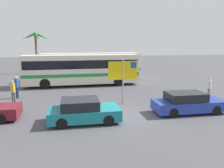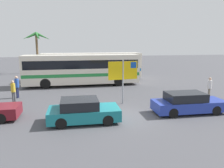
{
  "view_description": "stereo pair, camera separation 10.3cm",
  "coord_description": "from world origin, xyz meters",
  "px_view_note": "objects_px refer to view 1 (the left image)",
  "views": [
    {
      "loc": [
        -3.07,
        -12.52,
        4.4
      ],
      "look_at": [
        0.26,
        3.52,
        1.3
      ],
      "focal_mm": 35.08,
      "sensor_mm": 36.0,
      "label": 1
    },
    {
      "loc": [
        -2.97,
        -12.54,
        4.4
      ],
      "look_at": [
        0.26,
        3.52,
        1.3
      ],
      "focal_mm": 35.08,
      "sensor_mm": 36.0,
      "label": 2
    }
  ],
  "objects_px": {
    "bus_front_coach": "(82,68)",
    "car_blue": "(188,103)",
    "bus_rear_coach": "(91,65)",
    "pedestrian_by_bus": "(17,85)",
    "pedestrian_near_sign": "(13,90)",
    "ferry_sign": "(124,72)",
    "pedestrian_crossing_lot": "(209,86)",
    "car_teal": "(83,111)"
  },
  "relations": [
    {
      "from": "bus_front_coach",
      "to": "car_blue",
      "type": "height_order",
      "value": "bus_front_coach"
    },
    {
      "from": "bus_rear_coach",
      "to": "car_blue",
      "type": "height_order",
      "value": "bus_rear_coach"
    },
    {
      "from": "pedestrian_by_bus",
      "to": "pedestrian_near_sign",
      "type": "bearing_deg",
      "value": -74.3
    },
    {
      "from": "bus_front_coach",
      "to": "pedestrian_near_sign",
      "type": "relative_size",
      "value": 7.01
    },
    {
      "from": "ferry_sign",
      "to": "pedestrian_by_bus",
      "type": "height_order",
      "value": "ferry_sign"
    },
    {
      "from": "pedestrian_by_bus",
      "to": "car_blue",
      "type": "bearing_deg",
      "value": -14.41
    },
    {
      "from": "pedestrian_crossing_lot",
      "to": "pedestrian_near_sign",
      "type": "bearing_deg",
      "value": -139.09
    },
    {
      "from": "car_blue",
      "to": "pedestrian_by_bus",
      "type": "bearing_deg",
      "value": 153.05
    },
    {
      "from": "bus_front_coach",
      "to": "pedestrian_crossing_lot",
      "type": "height_order",
      "value": "bus_front_coach"
    },
    {
      "from": "bus_front_coach",
      "to": "pedestrian_crossing_lot",
      "type": "relative_size",
      "value": 6.83
    },
    {
      "from": "bus_rear_coach",
      "to": "pedestrian_by_bus",
      "type": "relative_size",
      "value": 6.55
    },
    {
      "from": "pedestrian_by_bus",
      "to": "bus_rear_coach",
      "type": "bearing_deg",
      "value": 62.99
    },
    {
      "from": "bus_rear_coach",
      "to": "ferry_sign",
      "type": "relative_size",
      "value": 3.67
    },
    {
      "from": "bus_rear_coach",
      "to": "ferry_sign",
      "type": "bearing_deg",
      "value": -84.53
    },
    {
      "from": "bus_rear_coach",
      "to": "pedestrian_crossing_lot",
      "type": "height_order",
      "value": "bus_rear_coach"
    },
    {
      "from": "pedestrian_near_sign",
      "to": "pedestrian_crossing_lot",
      "type": "height_order",
      "value": "pedestrian_crossing_lot"
    },
    {
      "from": "bus_rear_coach",
      "to": "pedestrian_by_bus",
      "type": "xyz_separation_m",
      "value": [
        -6.89,
        -7.93,
        -0.72
      ]
    },
    {
      "from": "car_blue",
      "to": "pedestrian_crossing_lot",
      "type": "relative_size",
      "value": 2.66
    },
    {
      "from": "car_teal",
      "to": "pedestrian_crossing_lot",
      "type": "bearing_deg",
      "value": 18.85
    },
    {
      "from": "ferry_sign",
      "to": "pedestrian_crossing_lot",
      "type": "bearing_deg",
      "value": -6.57
    },
    {
      "from": "bus_rear_coach",
      "to": "car_teal",
      "type": "relative_size",
      "value": 2.94
    },
    {
      "from": "bus_front_coach",
      "to": "pedestrian_near_sign",
      "type": "xyz_separation_m",
      "value": [
        -5.46,
        -5.93,
        -0.8
      ]
    },
    {
      "from": "car_teal",
      "to": "car_blue",
      "type": "distance_m",
      "value": 6.65
    },
    {
      "from": "bus_front_coach",
      "to": "ferry_sign",
      "type": "height_order",
      "value": "ferry_sign"
    },
    {
      "from": "car_teal",
      "to": "bus_front_coach",
      "type": "bearing_deg",
      "value": 87.59
    },
    {
      "from": "ferry_sign",
      "to": "pedestrian_near_sign",
      "type": "distance_m",
      "value": 8.25
    },
    {
      "from": "bus_rear_coach",
      "to": "car_blue",
      "type": "distance_m",
      "value": 14.88
    },
    {
      "from": "bus_rear_coach",
      "to": "car_teal",
      "type": "distance_m",
      "value": 14.63
    },
    {
      "from": "bus_front_coach",
      "to": "bus_rear_coach",
      "type": "xyz_separation_m",
      "value": [
        1.39,
        3.46,
        0.0
      ]
    },
    {
      "from": "bus_rear_coach",
      "to": "car_blue",
      "type": "bearing_deg",
      "value": -72.1
    },
    {
      "from": "ferry_sign",
      "to": "pedestrian_crossing_lot",
      "type": "distance_m",
      "value": 7.17
    },
    {
      "from": "car_teal",
      "to": "pedestrian_near_sign",
      "type": "distance_m",
      "value": 6.95
    },
    {
      "from": "ferry_sign",
      "to": "pedestrian_near_sign",
      "type": "relative_size",
      "value": 1.91
    },
    {
      "from": "ferry_sign",
      "to": "car_teal",
      "type": "xyz_separation_m",
      "value": [
        -3.16,
        -3.18,
        -1.69
      ]
    },
    {
      "from": "bus_front_coach",
      "to": "bus_rear_coach",
      "type": "distance_m",
      "value": 3.73
    },
    {
      "from": "car_teal",
      "to": "pedestrian_near_sign",
      "type": "height_order",
      "value": "pedestrian_near_sign"
    },
    {
      "from": "car_teal",
      "to": "bus_rear_coach",
      "type": "bearing_deg",
      "value": 82.99
    },
    {
      "from": "pedestrian_near_sign",
      "to": "bus_front_coach",
      "type": "bearing_deg",
      "value": -106.38
    },
    {
      "from": "bus_front_coach",
      "to": "car_teal",
      "type": "height_order",
      "value": "bus_front_coach"
    },
    {
      "from": "ferry_sign",
      "to": "car_teal",
      "type": "distance_m",
      "value": 4.79
    },
    {
      "from": "car_blue",
      "to": "bus_front_coach",
      "type": "bearing_deg",
      "value": 120.63
    },
    {
      "from": "bus_front_coach",
      "to": "car_blue",
      "type": "bearing_deg",
      "value": -60.82
    }
  ]
}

